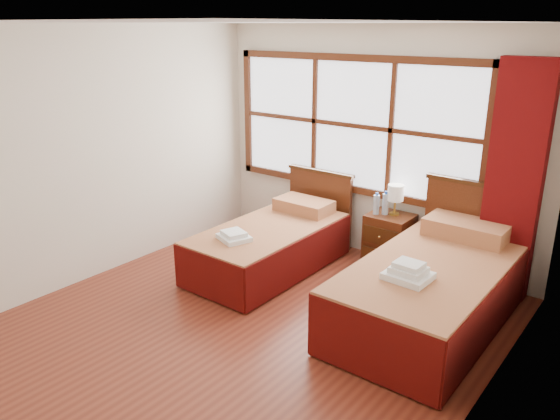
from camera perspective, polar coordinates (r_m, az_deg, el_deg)
The scene contains 15 objects.
floor at distance 5.00m, azimuth -4.03°, elevation -12.33°, with size 4.50×4.50×0.00m, color maroon.
ceiling at distance 4.28m, azimuth -4.87°, elevation 18.96°, with size 4.50×4.50×0.00m, color white.
wall_back at distance 6.27m, azimuth 9.57°, elevation 6.74°, with size 4.00×4.00×0.00m, color silver.
wall_left at distance 5.96m, azimuth -18.91°, elevation 5.37°, with size 4.50×4.50×0.00m, color silver.
wall_right at distance 3.53m, azimuth 20.57°, elevation -3.82°, with size 4.50×4.50×0.00m, color silver.
window at distance 6.32m, azimuth 7.49°, elevation 8.79°, with size 3.16×0.06×1.56m.
curtain at distance 5.61m, azimuth 23.27°, elevation 2.66°, with size 0.50×0.16×2.30m, color #61090A.
bed_left at distance 6.04m, azimuth -0.84°, elevation -3.53°, with size 0.97×1.99×0.93m.
bed_right at distance 5.16m, azimuth 15.79°, elevation -7.73°, with size 1.14×2.21×1.11m.
nightstand at distance 6.16m, azimuth 11.29°, elevation -3.24°, with size 0.46×0.46×0.62m.
towels_left at distance 5.58m, azimuth -4.83°, elevation -2.75°, with size 0.38×0.36×0.09m.
towels_right at distance 4.63m, azimuth 13.26°, elevation -6.37°, with size 0.37×0.33×0.15m.
lamp at distance 6.00m, azimuth 11.99°, elevation 1.68°, with size 0.17×0.17×0.34m.
bottle_near at distance 6.02m, azimuth 10.04°, elevation 0.58°, with size 0.06×0.06×0.24m.
bottle_far at distance 6.03m, azimuth 10.96°, elevation 0.65°, with size 0.07×0.07×0.26m.
Camera 1 is at (2.89, -3.16, 2.59)m, focal length 35.00 mm.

